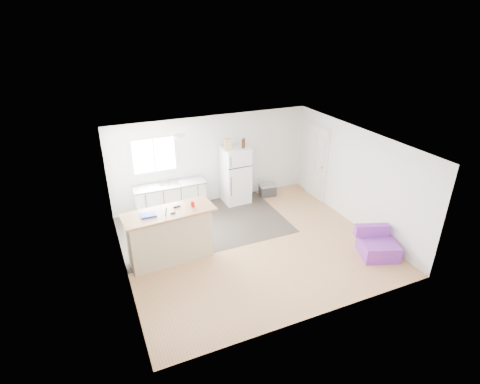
{
  "coord_description": "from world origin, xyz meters",
  "views": [
    {
      "loc": [
        -3.11,
        -6.5,
        4.74
      ],
      "look_at": [
        0.03,
        0.7,
        1.0
      ],
      "focal_mm": 28.0,
      "sensor_mm": 36.0,
      "label": 1
    }
  ],
  "objects_px": {
    "blue_tray": "(148,215)",
    "bottle_right": "(244,143)",
    "purple_seat": "(377,245)",
    "red_cup": "(193,204)",
    "peninsula": "(170,235)",
    "cooler": "(268,190)",
    "cleaner_jug": "(179,257)",
    "bottle_left": "(243,144)",
    "mop": "(163,255)",
    "cardboard_box": "(228,144)",
    "kitchen_cabinets": "(170,198)",
    "refrigerator": "(236,175)"
  },
  "relations": [
    {
      "from": "blue_tray",
      "to": "bottle_right",
      "type": "xyz_separation_m",
      "value": [
        2.95,
        1.98,
        0.52
      ]
    },
    {
      "from": "cleaner_jug",
      "to": "mop",
      "type": "xyz_separation_m",
      "value": [
        -0.32,
        0.07,
        0.1
      ]
    },
    {
      "from": "bottle_left",
      "to": "bottle_right",
      "type": "relative_size",
      "value": 1.0
    },
    {
      "from": "kitchen_cabinets",
      "to": "bottle_right",
      "type": "xyz_separation_m",
      "value": [
        2.05,
        -0.07,
        1.26
      ]
    },
    {
      "from": "mop",
      "to": "cardboard_box",
      "type": "bearing_deg",
      "value": 17.22
    },
    {
      "from": "kitchen_cabinets",
      "to": "cleaner_jug",
      "type": "distance_m",
      "value": 2.3
    },
    {
      "from": "mop",
      "to": "red_cup",
      "type": "bearing_deg",
      "value": -13.39
    },
    {
      "from": "kitchen_cabinets",
      "to": "peninsula",
      "type": "bearing_deg",
      "value": -103.61
    },
    {
      "from": "refrigerator",
      "to": "cardboard_box",
      "type": "xyz_separation_m",
      "value": [
        -0.22,
        -0.05,
        0.93
      ]
    },
    {
      "from": "peninsula",
      "to": "bottle_left",
      "type": "distance_m",
      "value": 3.33
    },
    {
      "from": "kitchen_cabinets",
      "to": "blue_tray",
      "type": "bearing_deg",
      "value": -113.11
    },
    {
      "from": "cooler",
      "to": "mop",
      "type": "xyz_separation_m",
      "value": [
        -3.52,
        -2.08,
        0.05
      ]
    },
    {
      "from": "peninsula",
      "to": "cooler",
      "type": "distance_m",
      "value": 3.85
    },
    {
      "from": "peninsula",
      "to": "red_cup",
      "type": "bearing_deg",
      "value": -3.89
    },
    {
      "from": "bottle_right",
      "to": "peninsula",
      "type": "bearing_deg",
      "value": -142.65
    },
    {
      "from": "cleaner_jug",
      "to": "blue_tray",
      "type": "distance_m",
      "value": 1.15
    },
    {
      "from": "kitchen_cabinets",
      "to": "blue_tray",
      "type": "height_order",
      "value": "blue_tray"
    },
    {
      "from": "mop",
      "to": "bottle_right",
      "type": "bearing_deg",
      "value": 12.6
    },
    {
      "from": "purple_seat",
      "to": "bottle_right",
      "type": "bearing_deg",
      "value": 134.24
    },
    {
      "from": "blue_tray",
      "to": "mop",
      "type": "bearing_deg",
      "value": -33.69
    },
    {
      "from": "refrigerator",
      "to": "cleaner_jug",
      "type": "relative_size",
      "value": 5.02
    },
    {
      "from": "refrigerator",
      "to": "blue_tray",
      "type": "relative_size",
      "value": 5.18
    },
    {
      "from": "refrigerator",
      "to": "mop",
      "type": "bearing_deg",
      "value": -141.63
    },
    {
      "from": "bottle_left",
      "to": "cooler",
      "type": "bearing_deg",
      "value": 3.33
    },
    {
      "from": "red_cup",
      "to": "cardboard_box",
      "type": "bearing_deg",
      "value": 50.72
    },
    {
      "from": "bottle_left",
      "to": "bottle_right",
      "type": "distance_m",
      "value": 0.09
    },
    {
      "from": "cleaner_jug",
      "to": "bottle_left",
      "type": "bearing_deg",
      "value": 22.87
    },
    {
      "from": "cooler",
      "to": "red_cup",
      "type": "bearing_deg",
      "value": -137.27
    },
    {
      "from": "bottle_right",
      "to": "kitchen_cabinets",
      "type": "bearing_deg",
      "value": 177.94
    },
    {
      "from": "red_cup",
      "to": "bottle_left",
      "type": "distance_m",
      "value": 2.77
    },
    {
      "from": "kitchen_cabinets",
      "to": "mop",
      "type": "relative_size",
      "value": 1.39
    },
    {
      "from": "peninsula",
      "to": "cleaner_jug",
      "type": "height_order",
      "value": "peninsula"
    },
    {
      "from": "peninsula",
      "to": "purple_seat",
      "type": "xyz_separation_m",
      "value": [
        4.13,
        -1.63,
        -0.35
      ]
    },
    {
      "from": "peninsula",
      "to": "purple_seat",
      "type": "bearing_deg",
      "value": -25.82
    },
    {
      "from": "kitchen_cabinets",
      "to": "cleaner_jug",
      "type": "bearing_deg",
      "value": -99.49
    },
    {
      "from": "cooler",
      "to": "bottle_left",
      "type": "bearing_deg",
      "value": -168.76
    },
    {
      "from": "red_cup",
      "to": "kitchen_cabinets",
      "type": "bearing_deg",
      "value": 90.73
    },
    {
      "from": "peninsula",
      "to": "blue_tray",
      "type": "xyz_separation_m",
      "value": [
        -0.39,
        -0.02,
        0.58
      ]
    },
    {
      "from": "red_cup",
      "to": "bottle_left",
      "type": "bearing_deg",
      "value": 43.7
    },
    {
      "from": "kitchen_cabinets",
      "to": "bottle_left",
      "type": "height_order",
      "value": "bottle_left"
    },
    {
      "from": "bottle_right",
      "to": "refrigerator",
      "type": "bearing_deg",
      "value": 174.45
    },
    {
      "from": "cooler",
      "to": "blue_tray",
      "type": "bearing_deg",
      "value": -144.22
    },
    {
      "from": "cardboard_box",
      "to": "bottle_left",
      "type": "bearing_deg",
      "value": -6.59
    },
    {
      "from": "mop",
      "to": "bottle_left",
      "type": "height_order",
      "value": "bottle_left"
    },
    {
      "from": "purple_seat",
      "to": "red_cup",
      "type": "height_order",
      "value": "red_cup"
    },
    {
      "from": "purple_seat",
      "to": "bottle_left",
      "type": "relative_size",
      "value": 3.8
    },
    {
      "from": "bottle_left",
      "to": "blue_tray",
      "type": "bearing_deg",
      "value": -146.6
    },
    {
      "from": "cleaner_jug",
      "to": "bottle_left",
      "type": "xyz_separation_m",
      "value": [
        2.39,
        2.1,
        1.54
      ]
    },
    {
      "from": "mop",
      "to": "cardboard_box",
      "type": "xyz_separation_m",
      "value": [
        2.32,
        2.07,
        1.47
      ]
    },
    {
      "from": "cooler",
      "to": "purple_seat",
      "type": "xyz_separation_m",
      "value": [
        0.82,
        -3.57,
        0.04
      ]
    }
  ]
}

